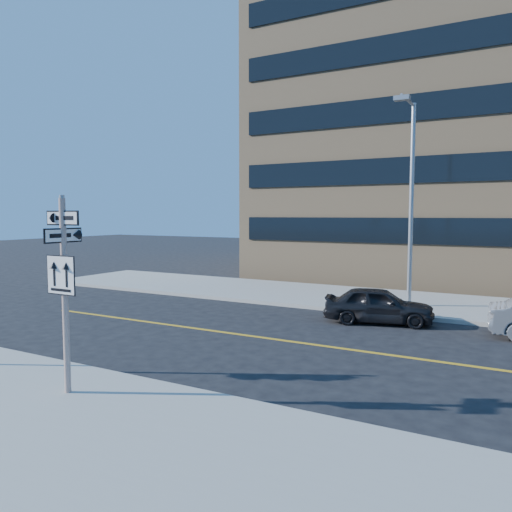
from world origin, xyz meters
The scene contains 5 objects.
ground centered at (0.00, 0.00, 0.00)m, with size 120.00×120.00×0.00m, color black.
sign_pole centered at (0.00, -2.51, 2.44)m, with size 0.92×0.92×4.06m.
parked_car_a centered at (3.62, 7.84, 0.64)m, with size 3.77×1.52×1.28m, color black.
streetlight_a centered at (4.00, 10.76, 4.76)m, with size 0.55×2.25×8.00m.
building_brick centered at (2.00, 25.00, 9.00)m, with size 18.00×18.00×18.00m, color tan.
Camera 1 is at (8.30, -9.38, 3.83)m, focal length 35.00 mm.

